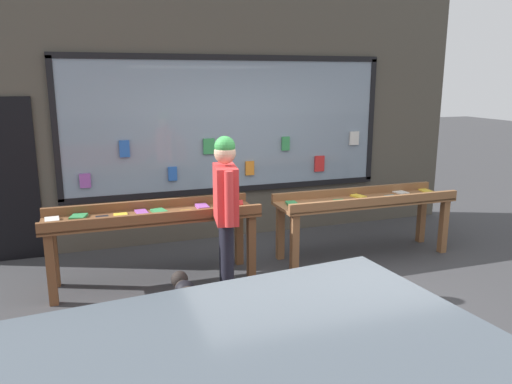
{
  "coord_description": "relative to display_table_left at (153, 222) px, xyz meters",
  "views": [
    {
      "loc": [
        -2.04,
        -4.59,
        2.33
      ],
      "look_at": [
        -0.2,
        0.72,
        1.03
      ],
      "focal_mm": 35.0,
      "sensor_mm": 36.0,
      "label": 1
    }
  ],
  "objects": [
    {
      "name": "ground_plane",
      "position": [
        1.37,
        -0.92,
        -0.73
      ],
      "size": [
        40.0,
        40.0,
        0.0
      ],
      "primitive_type": "plane",
      "color": "#38383A"
    },
    {
      "name": "person_browsing",
      "position": [
        0.69,
        -0.61,
        0.3
      ],
      "size": [
        0.29,
        0.68,
        1.75
      ],
      "rotation": [
        0.0,
        0.0,
        1.42
      ],
      "color": "black",
      "rests_on": "ground_plane"
    },
    {
      "name": "display_table_left",
      "position": [
        0.0,
        0.0,
        0.0
      ],
      "size": [
        2.39,
        0.67,
        0.91
      ],
      "color": "brown",
      "rests_on": "ground_plane"
    },
    {
      "name": "shopfront_facade",
      "position": [
        1.32,
        1.47,
        1.03
      ],
      "size": [
        7.17,
        0.29,
        3.56
      ],
      "color": "#4C473D",
      "rests_on": "ground_plane"
    },
    {
      "name": "display_table_right",
      "position": [
        2.74,
        -0.0,
        -0.04
      ],
      "size": [
        2.39,
        0.65,
        0.87
      ],
      "color": "brown",
      "rests_on": "ground_plane"
    },
    {
      "name": "small_dog",
      "position": [
        0.17,
        -0.87,
        -0.49
      ],
      "size": [
        0.22,
        0.6,
        0.37
      ],
      "rotation": [
        0.0,
        0.0,
        1.63
      ],
      "color": "black",
      "rests_on": "ground_plane"
    }
  ]
}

